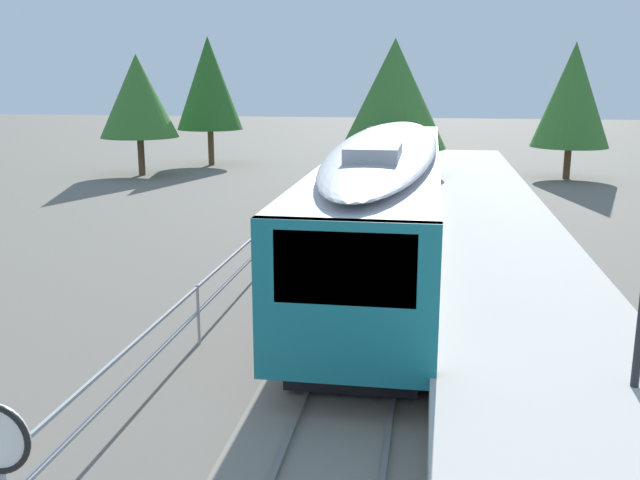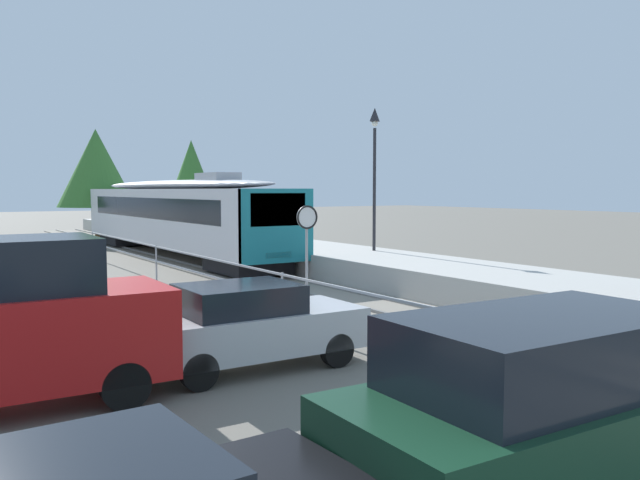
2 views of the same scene
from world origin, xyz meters
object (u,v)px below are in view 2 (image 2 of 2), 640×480
Objects in this scene: commuter_train at (175,212)px; parked_hatchback_silver at (249,325)px; parked_suv_dark_green at (554,414)px; platform_lamp_mid_platform at (375,152)px; speed_limit_sign at (307,232)px.

parked_hatchback_silver is at bearing -106.64° from commuter_train.
parked_suv_dark_green is at bearing -89.97° from parked_hatchback_silver.
platform_lamp_mid_platform is 1.33× the size of parked_hatchback_silver.
parked_hatchback_silver is at bearing -137.07° from platform_lamp_mid_platform.
commuter_train reaches higher than parked_suv_dark_green.
commuter_train is at bearing 73.36° from parked_hatchback_silver.
commuter_train is at bearing 77.45° from parked_suv_dark_green.
platform_lamp_mid_platform is at bearing 40.64° from speed_limit_sign.
platform_lamp_mid_platform is 8.72m from speed_limit_sign.
commuter_train is 15.32m from speed_limit_sign.
parked_hatchback_silver is at bearing -133.36° from speed_limit_sign.
parked_suv_dark_green reaches higher than parked_hatchback_silver.
commuter_train is 3.74× the size of platform_lamp_mid_platform.
speed_limit_sign is at bearing 70.90° from parked_suv_dark_green.
platform_lamp_mid_platform is at bearing -66.49° from commuter_train.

